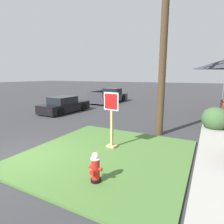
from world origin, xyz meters
TOP-DOWN VIEW (x-y plane):
  - ground_plane at (0.00, 0.00)m, footprint 160.00×160.00m
  - grass_corner_patch at (2.43, 1.55)m, footprint 5.58×5.73m
  - fire_hydrant at (3.07, -0.21)m, footprint 0.38×0.34m
  - stop_sign at (2.31, 2.14)m, footprint 0.67×0.34m
  - manhole_cover at (0.52, 2.33)m, footprint 0.70×0.70m
  - parked_sedan_black at (-4.55, 7.21)m, footprint 2.00×4.28m
  - pickup_truck_charcoal at (-4.12, 13.84)m, footprint 2.34×5.37m
  - utility_pole at (3.52, 4.87)m, footprint 1.45×0.33m
  - shrub_by_curb at (5.91, 6.93)m, footprint 1.33×1.33m

SIDE VIEW (x-z plane):
  - ground_plane at x=0.00m, z-range 0.00..0.00m
  - manhole_cover at x=0.52m, z-range 0.00..0.02m
  - grass_corner_patch at x=2.43m, z-range 0.00..0.08m
  - fire_hydrant at x=3.07m, z-range 0.05..0.87m
  - parked_sedan_black at x=-4.55m, z-range -0.08..1.17m
  - pickup_truck_charcoal at x=-4.12m, z-range -0.12..1.36m
  - shrub_by_curb at x=5.91m, z-range 0.00..1.23m
  - stop_sign at x=2.31m, z-range 0.02..2.17m
  - utility_pole at x=3.52m, z-range 0.14..9.65m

